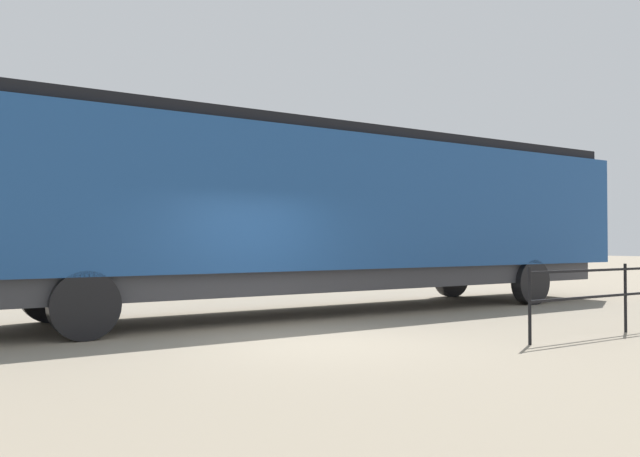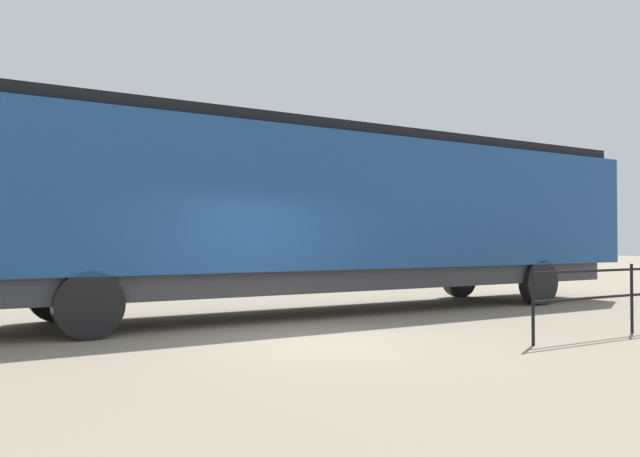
{
  "view_description": "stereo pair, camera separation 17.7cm",
  "coord_description": "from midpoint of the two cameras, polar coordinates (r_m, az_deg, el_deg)",
  "views": [
    {
      "loc": [
        8.57,
        -5.34,
        1.56
      ],
      "look_at": [
        1.52,
        -0.74,
        1.73
      ],
      "focal_mm": 36.4,
      "sensor_mm": 36.0,
      "label": 1
    },
    {
      "loc": [
        8.66,
        -5.19,
        1.56
      ],
      "look_at": [
        1.52,
        -0.74,
        1.73
      ],
      "focal_mm": 36.4,
      "sensor_mm": 36.0,
      "label": 2
    }
  ],
  "objects": [
    {
      "name": "ground_plane",
      "position": [
        10.21,
        -0.53,
        -9.92
      ],
      "size": [
        120.0,
        120.0,
        0.0
      ],
      "primitive_type": "plane",
      "color": "gray"
    },
    {
      "name": "locomotive",
      "position": [
        14.59,
        2.61,
        1.59
      ],
      "size": [
        3.04,
        16.67,
        4.0
      ],
      "color": "navy",
      "rests_on": "ground_plane"
    }
  ]
}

